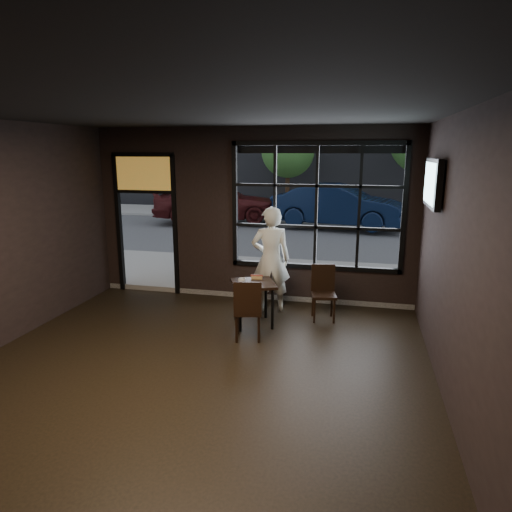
% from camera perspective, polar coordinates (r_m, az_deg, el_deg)
% --- Properties ---
extents(floor, '(6.00, 7.00, 0.02)m').
position_cam_1_polar(floor, '(5.75, -9.22, -16.09)').
color(floor, black).
rests_on(floor, ground).
extents(ceiling, '(6.00, 7.00, 0.02)m').
position_cam_1_polar(ceiling, '(5.05, -10.61, 17.77)').
color(ceiling, black).
rests_on(ceiling, ground).
extents(wall_right, '(0.04, 7.00, 3.20)m').
position_cam_1_polar(wall_right, '(4.88, 24.68, -2.11)').
color(wall_right, black).
rests_on(wall_right, ground).
extents(window_frame, '(3.06, 0.12, 2.28)m').
position_cam_1_polar(window_frame, '(8.22, 7.54, 6.14)').
color(window_frame, black).
rests_on(window_frame, ground).
extents(stained_transom, '(1.20, 0.06, 0.70)m').
position_cam_1_polar(stained_transom, '(9.10, -13.83, 10.01)').
color(stained_transom, orange).
rests_on(stained_transom, ground).
extents(street_asphalt, '(60.00, 41.00, 0.04)m').
position_cam_1_polar(street_asphalt, '(28.83, 9.11, 7.35)').
color(street_asphalt, '#545456').
rests_on(street_asphalt, ground).
extents(building_across, '(28.00, 12.00, 15.00)m').
position_cam_1_polar(building_across, '(28.10, 9.54, 22.59)').
color(building_across, '#5B5956').
rests_on(building_across, ground).
extents(cafe_table, '(0.87, 0.87, 0.72)m').
position_cam_1_polar(cafe_table, '(7.42, -0.32, -5.94)').
color(cafe_table, black).
rests_on(cafe_table, floor).
extents(chair_near, '(0.48, 0.48, 0.94)m').
position_cam_1_polar(chair_near, '(6.85, -1.01, -6.61)').
color(chair_near, black).
rests_on(chair_near, floor).
extents(chair_window, '(0.47, 0.47, 0.92)m').
position_cam_1_polar(chair_window, '(7.68, 8.46, -4.65)').
color(chair_window, black).
rests_on(chair_window, floor).
extents(man, '(0.76, 0.59, 1.85)m').
position_cam_1_polar(man, '(7.92, 1.86, -0.44)').
color(man, white).
rests_on(man, floor).
extents(hotdog, '(0.21, 0.11, 0.06)m').
position_cam_1_polar(hotdog, '(7.51, 0.09, -2.65)').
color(hotdog, tan).
rests_on(hotdog, cafe_table).
extents(cup, '(0.15, 0.15, 0.10)m').
position_cam_1_polar(cup, '(7.21, -1.75, -3.16)').
color(cup, silver).
rests_on(cup, cafe_table).
extents(tv, '(0.13, 1.14, 0.66)m').
position_cam_1_polar(tv, '(6.80, 21.27, 8.49)').
color(tv, black).
rests_on(tv, wall_right).
extents(navy_car, '(4.83, 2.33, 1.53)m').
position_cam_1_polar(navy_car, '(16.52, 10.23, 6.22)').
color(navy_car, black).
rests_on(navy_car, street_asphalt).
extents(maroon_car, '(4.97, 2.80, 1.59)m').
position_cam_1_polar(maroon_car, '(17.68, -5.06, 6.92)').
color(maroon_car, '#421212').
rests_on(maroon_car, street_asphalt).
extents(tree_left, '(2.27, 2.27, 3.88)m').
position_cam_1_polar(tree_left, '(20.05, 4.01, 12.91)').
color(tree_left, '#332114').
rests_on(tree_left, street_asphalt).
extents(tree_right, '(2.63, 2.63, 4.49)m').
position_cam_1_polar(tree_right, '(19.42, 20.29, 13.43)').
color(tree_right, '#332114').
rests_on(tree_right, street_asphalt).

